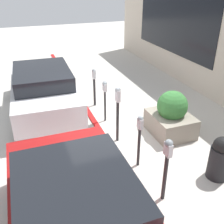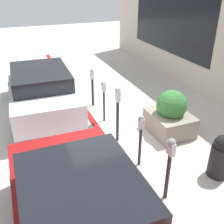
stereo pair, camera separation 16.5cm
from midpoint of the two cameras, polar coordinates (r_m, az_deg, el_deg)
The scene contains 11 objects.
ground_plane at distance 7.21m, azimuth -1.26°, elevation -6.31°, with size 40.00×40.00×0.00m, color beige.
curb_strip at distance 7.18m, azimuth -1.86°, elevation -6.31°, with size 19.00×0.16×0.04m.
parking_meter_nearest at distance 5.09m, azimuth 11.50°, elevation -10.17°, with size 0.19×0.16×1.41m.
parking_meter_second at distance 5.92m, azimuth 5.48°, elevation -4.58°, with size 0.16×0.13×1.32m.
parking_meter_middle at distance 6.74m, azimuth 0.54°, elevation 1.15°, with size 0.17×0.14×1.56m.
parking_meter_fourth at distance 7.78m, azimuth -2.40°, elevation 4.13°, with size 0.17×0.15×1.30m.
parking_meter_farthest at distance 8.87m, azimuth -4.83°, elevation 6.09°, with size 0.14×0.12×1.31m.
planter_box at distance 7.49m, azimuth 11.97°, elevation -0.76°, with size 1.25×1.06×1.28m.
parked_car_front at distance 4.37m, azimuth -7.87°, elevation -20.25°, with size 3.83×2.02×1.47m.
parked_car_middle at distance 8.79m, azimuth -15.66°, elevation 4.84°, with size 4.52×2.07×1.48m.
trash_bin at distance 6.23m, azimuth 21.90°, elevation -8.89°, with size 0.46×0.46×1.03m.
Camera 2 is at (-5.59, 2.17, 4.00)m, focal length 42.00 mm.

